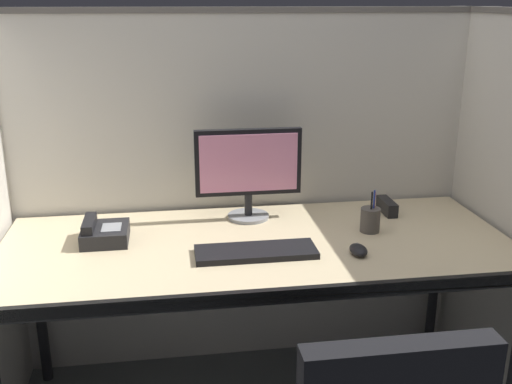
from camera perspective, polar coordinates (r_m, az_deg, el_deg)
name	(u,v)px	position (r m, az deg, el deg)	size (l,w,h in m)	color
cubicle_partition_rear	(243,193)	(2.62, -1.28, -0.08)	(2.21, 0.06, 1.57)	beige
desk	(258,255)	(2.23, 0.24, -6.09)	(1.90, 0.80, 0.74)	beige
monitor_center	(248,168)	(2.40, -0.77, 2.34)	(0.43, 0.17, 0.37)	gray
keyboard_main	(256,252)	(2.11, -0.01, -5.75)	(0.43, 0.15, 0.02)	black
computer_mouse	(358,250)	(2.15, 9.78, -5.49)	(0.06, 0.10, 0.04)	black
pen_cup	(370,220)	(2.35, 10.89, -2.61)	(0.08, 0.08, 0.17)	#4C4742
desk_phone	(104,233)	(2.29, -14.39, -3.81)	(0.17, 0.19, 0.09)	black
red_stapler	(387,206)	(2.58, 12.44, -1.35)	(0.04, 0.15, 0.06)	black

